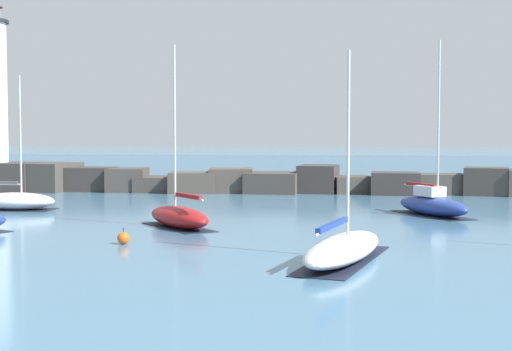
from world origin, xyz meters
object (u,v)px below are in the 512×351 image
sailboat_moored_1 (344,248)px  sailboat_moored_8 (16,201)px  sailboat_moored_2 (432,204)px  sailboat_moored_6 (179,216)px  mooring_buoy_orange_near (123,238)px

sailboat_moored_1 → sailboat_moored_8: 27.45m
sailboat_moored_8 → sailboat_moored_2: bearing=0.4°
sailboat_moored_8 → sailboat_moored_1: bearing=-37.3°
sailboat_moored_6 → sailboat_moored_8: sailboat_moored_6 is taller
sailboat_moored_6 → mooring_buoy_orange_near: sailboat_moored_6 is taller
sailboat_moored_8 → sailboat_moored_6: bearing=-30.2°
sailboat_moored_2 → sailboat_moored_6: bearing=-151.6°
sailboat_moored_2 → sailboat_moored_8: sailboat_moored_2 is taller
sailboat_moored_1 → sailboat_moored_2: 17.64m
sailboat_moored_6 → mooring_buoy_orange_near: bearing=-100.5°
sailboat_moored_1 → sailboat_moored_6: (-8.88, 9.08, 0.11)m
sailboat_moored_2 → sailboat_moored_8: bearing=-179.6°
sailboat_moored_6 → mooring_buoy_orange_near: 6.21m
sailboat_moored_6 → sailboat_moored_8: 14.99m
sailboat_moored_2 → sailboat_moored_6: 16.21m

